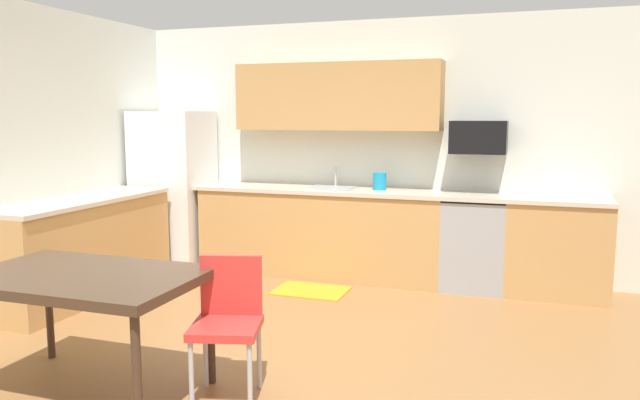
# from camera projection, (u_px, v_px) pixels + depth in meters

# --- Properties ---
(ground_plane) EXTENTS (12.00, 12.00, 0.00)m
(ground_plane) POSITION_uv_depth(u_px,v_px,m) (274.00, 358.00, 4.38)
(ground_plane) COLOR olive
(wall_back) EXTENTS (5.80, 0.10, 2.70)m
(wall_back) POSITION_uv_depth(u_px,v_px,m) (369.00, 148.00, 6.68)
(wall_back) COLOR silver
(wall_back) RESTS_ON ground
(cabinet_run_back) EXTENTS (2.62, 0.60, 0.90)m
(cabinet_run_back) POSITION_uv_depth(u_px,v_px,m) (320.00, 233.00, 6.61)
(cabinet_run_back) COLOR tan
(cabinet_run_back) RESTS_ON ground
(cabinet_run_back_right) EXTENTS (0.93, 0.60, 0.90)m
(cabinet_run_back_right) POSITION_uv_depth(u_px,v_px,m) (557.00, 249.00, 5.85)
(cabinet_run_back_right) COLOR tan
(cabinet_run_back_right) RESTS_ON ground
(cabinet_run_left) EXTENTS (0.60, 2.00, 0.90)m
(cabinet_run_left) POSITION_uv_depth(u_px,v_px,m) (82.00, 250.00, 5.81)
(cabinet_run_left) COLOR tan
(cabinet_run_left) RESTS_ON ground
(countertop_back) EXTENTS (4.80, 0.64, 0.04)m
(countertop_back) POSITION_uv_depth(u_px,v_px,m) (361.00, 191.00, 6.41)
(countertop_back) COLOR beige
(countertop_back) RESTS_ON cabinet_run_back
(countertop_left) EXTENTS (0.64, 2.00, 0.04)m
(countertop_left) POSITION_uv_depth(u_px,v_px,m) (80.00, 200.00, 5.74)
(countertop_left) COLOR beige
(countertop_left) RESTS_ON cabinet_run_left
(upper_cabinets_back) EXTENTS (2.20, 0.34, 0.70)m
(upper_cabinets_back) POSITION_uv_depth(u_px,v_px,m) (337.00, 97.00, 6.49)
(upper_cabinets_back) COLOR tan
(refrigerator) EXTENTS (0.76, 0.70, 1.75)m
(refrigerator) POSITION_uv_depth(u_px,v_px,m) (174.00, 189.00, 7.04)
(refrigerator) COLOR white
(refrigerator) RESTS_ON ground
(oven_range) EXTENTS (0.60, 0.60, 0.91)m
(oven_range) POSITION_uv_depth(u_px,v_px,m) (474.00, 243.00, 6.10)
(oven_range) COLOR #999BA0
(oven_range) RESTS_ON ground
(microwave) EXTENTS (0.54, 0.36, 0.32)m
(microwave) POSITION_uv_depth(u_px,v_px,m) (479.00, 137.00, 6.05)
(microwave) COLOR black
(sink_basin) EXTENTS (0.48, 0.40, 0.14)m
(sink_basin) POSITION_uv_depth(u_px,v_px,m) (330.00, 194.00, 6.52)
(sink_basin) COLOR #A5A8AD
(sink_basin) RESTS_ON countertop_back
(sink_faucet) EXTENTS (0.02, 0.02, 0.24)m
(sink_faucet) POSITION_uv_depth(u_px,v_px,m) (336.00, 177.00, 6.67)
(sink_faucet) COLOR #B2B5BA
(sink_faucet) RESTS_ON countertop_back
(dining_table) EXTENTS (1.40, 0.90, 0.77)m
(dining_table) POSITION_uv_depth(u_px,v_px,m) (83.00, 283.00, 3.72)
(dining_table) COLOR #422D1E
(dining_table) RESTS_ON ground
(chair_near_table) EXTENTS (0.49, 0.49, 0.85)m
(chair_near_table) POSITION_uv_depth(u_px,v_px,m) (228.00, 315.00, 3.74)
(chair_near_table) COLOR red
(chair_near_table) RESTS_ON ground
(floor_mat) EXTENTS (0.70, 0.50, 0.01)m
(floor_mat) POSITION_uv_depth(u_px,v_px,m) (311.00, 291.00, 6.03)
(floor_mat) COLOR orange
(floor_mat) RESTS_ON ground
(kettle) EXTENTS (0.14, 0.14, 0.20)m
(kettle) POSITION_uv_depth(u_px,v_px,m) (380.00, 182.00, 6.38)
(kettle) COLOR #198CBF
(kettle) RESTS_ON countertop_back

